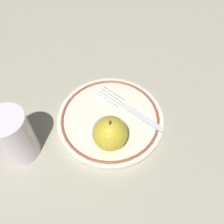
{
  "coord_description": "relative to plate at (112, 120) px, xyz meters",
  "views": [
    {
      "loc": [
        0.07,
        -0.29,
        0.46
      ],
      "look_at": [
        0.0,
        -0.01,
        0.04
      ],
      "focal_mm": 40.0,
      "sensor_mm": 36.0,
      "label": 1
    }
  ],
  "objects": [
    {
      "name": "ground_plane",
      "position": [
        -0.0,
        0.01,
        -0.01
      ],
      "size": [
        2.0,
        2.0,
        0.0
      ],
      "primitive_type": "plane",
      "color": "#A9A38D"
    },
    {
      "name": "plate",
      "position": [
        0.0,
        0.0,
        0.0
      ],
      "size": [
        0.23,
        0.23,
        0.02
      ],
      "color": "#EBE7CC",
      "rests_on": "ground_plane"
    },
    {
      "name": "apple_red_whole",
      "position": [
        0.01,
        -0.06,
        0.04
      ],
      "size": [
        0.07,
        0.07,
        0.08
      ],
      "color": "gold",
      "rests_on": "plate"
    },
    {
      "name": "fork",
      "position": [
        0.04,
        0.03,
        0.01
      ],
      "size": [
        0.16,
        0.09,
        0.0
      ],
      "rotation": [
        0.0,
        0.0,
        2.68
      ],
      "color": "silver",
      "rests_on": "plate"
    },
    {
      "name": "drinking_glass",
      "position": [
        -0.16,
        -0.11,
        0.05
      ],
      "size": [
        0.07,
        0.07,
        0.11
      ],
      "primitive_type": "cylinder",
      "color": "white",
      "rests_on": "ground_plane"
    }
  ]
}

